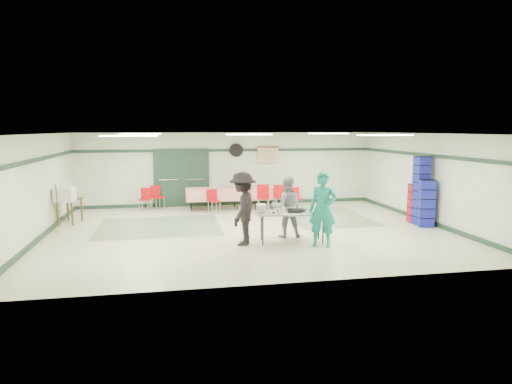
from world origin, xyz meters
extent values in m
plane|color=beige|center=(0.00, 0.00, 0.00)|extent=(11.00, 11.00, 0.00)
plane|color=silver|center=(0.00, 0.00, 2.70)|extent=(11.00, 11.00, 0.00)
plane|color=silver|center=(0.00, 4.50, 1.35)|extent=(11.00, 0.00, 11.00)
plane|color=silver|center=(0.00, -4.50, 1.35)|extent=(11.00, 0.00, 11.00)
plane|color=silver|center=(-5.50, 0.00, 1.35)|extent=(0.00, 9.00, 9.00)
plane|color=silver|center=(5.50, 0.00, 1.35)|extent=(0.00, 9.00, 9.00)
cube|color=#1D3525|center=(0.00, 4.47, 2.05)|extent=(11.00, 0.06, 0.10)
cube|color=#1D3525|center=(0.00, 4.47, 0.06)|extent=(11.00, 0.06, 0.12)
cube|color=#1D3525|center=(-5.47, 0.00, 2.05)|extent=(0.06, 9.00, 0.10)
cube|color=#1D3525|center=(-5.47, 0.00, 0.06)|extent=(0.06, 9.00, 0.12)
cube|color=#1D3525|center=(5.47, 0.00, 2.05)|extent=(0.06, 9.00, 0.10)
cube|color=#1D3525|center=(5.47, 0.00, 0.06)|extent=(0.06, 9.00, 0.12)
cube|color=slate|center=(-2.50, 1.00, 0.00)|extent=(3.50, 3.00, 0.01)
cube|color=slate|center=(2.80, 1.50, 0.00)|extent=(2.50, 3.50, 0.01)
cube|color=gray|center=(-2.20, 4.44, 1.05)|extent=(0.90, 0.06, 2.10)
cube|color=gray|center=(-1.25, 4.44, 1.05)|extent=(0.90, 0.06, 2.10)
cube|color=#1D3525|center=(-1.73, 4.42, 1.05)|extent=(2.00, 0.03, 2.15)
cylinder|color=black|center=(0.30, 4.44, 2.05)|extent=(0.50, 0.10, 0.50)
cube|color=tan|center=(1.50, 4.44, 1.85)|extent=(0.80, 0.02, 0.60)
cube|color=#ABACA7|center=(0.82, -1.50, 0.74)|extent=(1.80, 0.92, 0.04)
cylinder|color=black|center=(0.05, -1.68, 0.36)|extent=(0.04, 0.04, 0.72)
cylinder|color=black|center=(1.52, -1.88, 0.36)|extent=(0.04, 0.04, 0.72)
cylinder|color=black|center=(0.12, -1.13, 0.36)|extent=(0.04, 0.04, 0.72)
cylinder|color=black|center=(1.60, -1.33, 0.36)|extent=(0.04, 0.04, 0.72)
cube|color=silver|center=(1.33, -1.56, 0.77)|extent=(0.67, 0.54, 0.02)
cube|color=silver|center=(0.75, -1.33, 0.77)|extent=(0.60, 0.49, 0.02)
cube|color=silver|center=(0.20, -1.58, 0.77)|extent=(0.66, 0.54, 0.02)
cube|color=black|center=(0.93, -1.54, 0.80)|extent=(0.47, 0.33, 0.08)
cube|color=white|center=(0.06, -1.41, 0.86)|extent=(0.25, 0.24, 0.21)
imported|color=#138875|center=(1.45, -2.04, 0.91)|extent=(0.79, 0.68, 1.82)
imported|color=gray|center=(0.83, -0.96, 0.81)|extent=(0.83, 0.68, 1.61)
imported|color=black|center=(-0.43, -1.53, 0.90)|extent=(1.06, 1.33, 1.81)
cube|color=red|center=(1.55, 3.53, 0.74)|extent=(1.87, 0.87, 0.05)
cube|color=red|center=(1.55, 3.53, 0.55)|extent=(1.87, 0.89, 0.40)
cylinder|color=black|center=(0.79, 3.19, 0.36)|extent=(0.04, 0.04, 0.72)
cylinder|color=black|center=(2.32, 3.25, 0.36)|extent=(0.04, 0.04, 0.72)
cylinder|color=black|center=(0.77, 3.80, 0.36)|extent=(0.04, 0.04, 0.72)
cylinder|color=black|center=(2.30, 3.87, 0.36)|extent=(0.04, 0.04, 0.72)
cube|color=red|center=(-0.65, 3.53, 0.74)|extent=(1.91, 0.83, 0.05)
cube|color=red|center=(-0.65, 3.53, 0.55)|extent=(1.91, 0.86, 0.40)
cylinder|color=black|center=(-1.45, 3.21, 0.36)|extent=(0.04, 0.04, 0.72)
cylinder|color=black|center=(0.14, 3.21, 0.36)|extent=(0.04, 0.04, 0.72)
cylinder|color=black|center=(-1.45, 3.85, 0.36)|extent=(0.04, 0.04, 0.72)
cylinder|color=black|center=(0.14, 3.84, 0.36)|extent=(0.04, 0.04, 0.72)
cube|color=red|center=(1.62, 2.88, 0.46)|extent=(0.43, 0.43, 0.04)
cube|color=red|center=(1.63, 3.06, 0.69)|extent=(0.42, 0.06, 0.42)
cylinder|color=silver|center=(1.45, 2.72, 0.22)|extent=(0.02, 0.02, 0.44)
cylinder|color=silver|center=(1.78, 2.70, 0.22)|extent=(0.02, 0.02, 0.44)
cylinder|color=silver|center=(1.46, 3.05, 0.22)|extent=(0.02, 0.02, 0.44)
cylinder|color=silver|center=(1.79, 3.04, 0.22)|extent=(0.02, 0.02, 0.44)
cube|color=red|center=(1.01, 2.88, 0.47)|extent=(0.48, 0.48, 0.04)
cube|color=red|center=(1.04, 3.07, 0.70)|extent=(0.43, 0.10, 0.43)
cylinder|color=silver|center=(0.82, 2.73, 0.22)|extent=(0.02, 0.02, 0.45)
cylinder|color=silver|center=(1.15, 2.68, 0.22)|extent=(0.02, 0.02, 0.45)
cylinder|color=silver|center=(0.87, 3.07, 0.22)|extent=(0.02, 0.02, 0.45)
cylinder|color=silver|center=(1.20, 3.02, 0.22)|extent=(0.02, 0.02, 0.45)
cube|color=red|center=(2.19, 2.88, 0.40)|extent=(0.43, 0.43, 0.04)
cube|color=red|center=(2.16, 3.04, 0.60)|extent=(0.37, 0.11, 0.37)
cylinder|color=silver|center=(2.07, 2.70, 0.19)|extent=(0.02, 0.02, 0.38)
cylinder|color=silver|center=(2.36, 2.76, 0.19)|extent=(0.02, 0.02, 0.38)
cylinder|color=silver|center=(2.02, 2.99, 0.19)|extent=(0.02, 0.02, 0.38)
cylinder|color=silver|center=(2.30, 3.05, 0.19)|extent=(0.02, 0.02, 0.38)
cube|color=red|center=(-0.70, 2.88, 0.41)|extent=(0.47, 0.47, 0.04)
cube|color=red|center=(-0.75, 3.03, 0.61)|extent=(0.36, 0.16, 0.37)
cylinder|color=silver|center=(-0.79, 2.69, 0.19)|extent=(0.02, 0.02, 0.39)
cylinder|color=silver|center=(-0.51, 2.79, 0.19)|extent=(0.02, 0.02, 0.39)
cylinder|color=silver|center=(-0.89, 2.97, 0.19)|extent=(0.02, 0.02, 0.39)
cylinder|color=silver|center=(-0.61, 3.07, 0.19)|extent=(0.02, 0.02, 0.39)
cube|color=red|center=(-2.59, 3.93, 0.43)|extent=(0.53, 0.53, 0.04)
cube|color=red|center=(-2.67, 4.08, 0.65)|extent=(0.36, 0.23, 0.39)
cylinder|color=silver|center=(-2.65, 3.71, 0.21)|extent=(0.02, 0.02, 0.41)
cylinder|color=silver|center=(-2.37, 3.87, 0.21)|extent=(0.02, 0.02, 0.41)
cylinder|color=silver|center=(-2.80, 3.99, 0.21)|extent=(0.02, 0.02, 0.41)
cylinder|color=silver|center=(-2.53, 4.14, 0.21)|extent=(0.02, 0.02, 0.41)
cube|color=red|center=(-3.03, 3.73, 0.40)|extent=(0.45, 0.45, 0.04)
cube|color=red|center=(-2.98, 3.88, 0.60)|extent=(0.36, 0.14, 0.37)
cylinder|color=silver|center=(-3.21, 3.63, 0.19)|extent=(0.02, 0.02, 0.38)
cylinder|color=silver|center=(-2.93, 3.55, 0.19)|extent=(0.02, 0.02, 0.38)
cylinder|color=silver|center=(-3.13, 3.91, 0.19)|extent=(0.02, 0.02, 0.38)
cylinder|color=silver|center=(-2.85, 3.83, 0.19)|extent=(0.02, 0.02, 0.38)
cube|color=navy|center=(5.15, -0.16, 1.02)|extent=(0.40, 0.40, 2.04)
cube|color=#9F0F10|center=(5.15, 0.14, 0.59)|extent=(0.41, 0.41, 1.18)
cube|color=navy|center=(5.15, -0.44, 0.69)|extent=(0.51, 0.51, 1.38)
cube|color=brown|center=(-5.15, 2.00, 0.72)|extent=(0.71, 0.94, 0.05)
cube|color=brown|center=(-5.44, 1.72, 0.35)|extent=(0.05, 0.05, 0.70)
cube|color=brown|center=(-5.01, 1.62, 0.35)|extent=(0.05, 0.05, 0.70)
cube|color=brown|center=(-5.29, 2.39, 0.35)|extent=(0.05, 0.05, 0.70)
cube|color=brown|center=(-4.86, 2.29, 0.35)|extent=(0.05, 0.05, 0.70)
cube|color=beige|center=(-5.15, 1.46, 0.95)|extent=(0.58, 0.52, 0.42)
cylinder|color=brown|center=(-5.23, 0.89, 0.69)|extent=(0.06, 0.22, 1.31)
camera|label=1|loc=(-2.16, -12.37, 2.83)|focal=32.00mm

